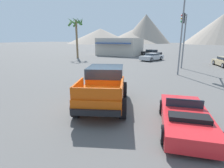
% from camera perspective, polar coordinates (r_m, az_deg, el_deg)
% --- Properties ---
extents(ground_plane, '(320.00, 320.00, 0.00)m').
position_cam_1_polar(ground_plane, '(9.33, -3.14, -7.01)').
color(ground_plane, '#5B5956').
extents(orange_pickup_truck, '(3.68, 5.39, 1.93)m').
position_cam_1_polar(orange_pickup_truck, '(9.36, -2.50, 0.19)').
color(orange_pickup_truck, '#CC4C0C').
rests_on(orange_pickup_truck, ground_plane).
extents(red_convertible_car, '(2.55, 4.40, 1.05)m').
position_cam_1_polar(red_convertible_car, '(7.49, 22.76, -10.17)').
color(red_convertible_car, red).
rests_on(red_convertible_car, ground_plane).
extents(parked_car_silver, '(3.18, 4.83, 1.17)m').
position_cam_1_polar(parked_car_silver, '(29.50, 12.92, 8.70)').
color(parked_car_silver, '#B7BABF').
rests_on(parked_car_silver, ground_plane).
extents(parked_car_dark, '(4.82, 3.88, 1.20)m').
position_cam_1_polar(parked_car_dark, '(38.55, 12.68, 10.02)').
color(parked_car_dark, '#232328').
rests_on(parked_car_dark, ground_plane).
extents(traffic_light_main, '(0.38, 3.78, 6.08)m').
position_cam_1_polar(traffic_light_main, '(21.03, 22.39, 15.70)').
color(traffic_light_main, slate).
rests_on(traffic_light_main, ground_plane).
extents(street_lamp_post, '(0.90, 0.24, 7.50)m').
position_cam_1_polar(street_lamp_post, '(18.02, 21.95, 17.03)').
color(street_lamp_post, slate).
rests_on(street_lamp_post, ground_plane).
extents(palm_tree_tall, '(2.97, 2.96, 7.11)m').
position_cam_1_polar(palm_tree_tall, '(32.86, -11.71, 17.65)').
color(palm_tree_tall, brown).
rests_on(palm_tree_tall, ground_plane).
extents(storefront_building, '(8.47, 7.78, 3.58)m').
position_cam_1_polar(storefront_building, '(39.04, 2.64, 12.14)').
color(storefront_building, '#BCB2A3').
rests_on(storefront_building, ground_plane).
extents(distant_mountain_range, '(168.03, 72.00, 21.64)m').
position_cam_1_polar(distant_mountain_range, '(133.53, 21.89, 15.57)').
color(distant_mountain_range, gray).
rests_on(distant_mountain_range, ground_plane).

